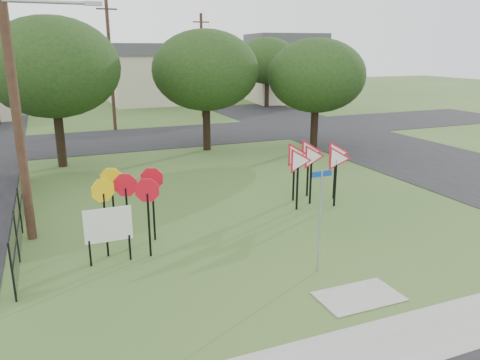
% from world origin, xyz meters
% --- Properties ---
extents(ground, '(140.00, 140.00, 0.00)m').
position_xyz_m(ground, '(0.00, 0.00, 0.00)').
color(ground, '#335520').
extents(sidewalk, '(30.00, 1.60, 0.02)m').
position_xyz_m(sidewalk, '(0.00, -4.20, 0.01)').
color(sidewalk, gray).
rests_on(sidewalk, ground).
extents(street_right, '(8.00, 50.00, 0.02)m').
position_xyz_m(street_right, '(12.00, 10.00, 0.01)').
color(street_right, black).
rests_on(street_right, ground).
extents(street_far, '(60.00, 8.00, 0.02)m').
position_xyz_m(street_far, '(0.00, 20.00, 0.01)').
color(street_far, black).
rests_on(street_far, ground).
extents(curb_pad, '(2.00, 1.20, 0.02)m').
position_xyz_m(curb_pad, '(0.00, -2.40, 0.01)').
color(curb_pad, gray).
rests_on(curb_pad, ground).
extents(street_name_sign, '(0.57, 0.06, 2.77)m').
position_xyz_m(street_name_sign, '(-0.21, -0.84, 1.60)').
color(street_name_sign, '#989AA0').
rests_on(street_name_sign, ground).
extents(stop_sign_cluster, '(2.19, 1.88, 2.33)m').
position_xyz_m(stop_sign_cluster, '(-4.53, 2.58, 1.74)').
color(stop_sign_cluster, black).
rests_on(stop_sign_cluster, ground).
extents(yield_sign_cluster, '(3.01, 2.04, 2.37)m').
position_xyz_m(yield_sign_cluster, '(2.68, 4.23, 1.74)').
color(yield_sign_cluster, black).
rests_on(yield_sign_cluster, ground).
extents(info_board, '(1.28, 0.05, 1.61)m').
position_xyz_m(info_board, '(-5.25, 1.78, 1.06)').
color(info_board, black).
rests_on(info_board, ground).
extents(utility_pole_main, '(3.55, 0.33, 10.00)m').
position_xyz_m(utility_pole_main, '(-7.24, 4.50, 5.21)').
color(utility_pole_main, '#462E20').
rests_on(utility_pole_main, ground).
extents(far_pole_a, '(1.40, 0.24, 9.00)m').
position_xyz_m(far_pole_a, '(-2.00, 24.00, 4.60)').
color(far_pole_a, '#462E20').
rests_on(far_pole_a, ground).
extents(far_pole_b, '(1.40, 0.24, 8.50)m').
position_xyz_m(far_pole_b, '(6.00, 28.00, 4.35)').
color(far_pole_b, '#462E20').
rests_on(far_pole_b, ground).
extents(fence_run, '(0.05, 11.55, 1.50)m').
position_xyz_m(fence_run, '(-7.60, 6.25, 0.78)').
color(fence_run, black).
rests_on(fence_run, ground).
extents(house_mid, '(8.40, 8.40, 6.20)m').
position_xyz_m(house_mid, '(4.00, 40.00, 3.15)').
color(house_mid, beige).
rests_on(house_mid, ground).
extents(house_right, '(8.30, 8.30, 7.20)m').
position_xyz_m(house_right, '(18.00, 36.00, 3.65)').
color(house_right, beige).
rests_on(house_right, ground).
extents(tree_near_left, '(6.40, 6.40, 7.27)m').
position_xyz_m(tree_near_left, '(-6.00, 14.00, 4.86)').
color(tree_near_left, black).
rests_on(tree_near_left, ground).
extents(tree_near_mid, '(6.00, 6.00, 6.80)m').
position_xyz_m(tree_near_mid, '(2.00, 15.00, 4.54)').
color(tree_near_mid, black).
rests_on(tree_near_mid, ground).
extents(tree_near_right, '(5.60, 5.60, 6.33)m').
position_xyz_m(tree_near_right, '(8.00, 13.00, 4.22)').
color(tree_near_right, black).
rests_on(tree_near_right, ground).
extents(tree_far_right, '(6.00, 6.00, 6.80)m').
position_xyz_m(tree_far_right, '(14.00, 32.00, 4.54)').
color(tree_far_right, black).
rests_on(tree_far_right, ground).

